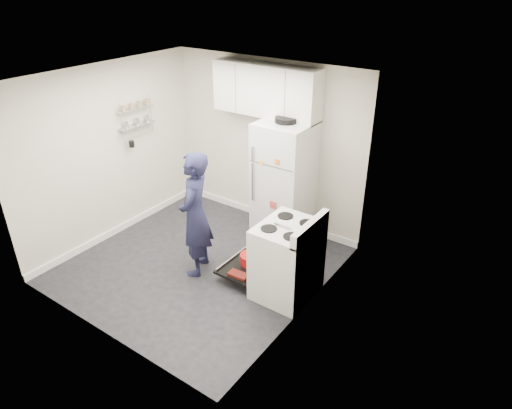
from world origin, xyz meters
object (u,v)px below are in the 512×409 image
Objects in this scene: open_oven_door at (248,263)px; electric_range at (286,261)px; refrigerator at (284,182)px; person at (195,215)px.

electric_range is at bearing -2.23° from open_oven_door.
refrigerator is (-0.72, 1.10, 0.42)m from electric_range.
electric_range is 0.60× the size of refrigerator.
electric_range is 0.66× the size of person.
person is at bearing -168.12° from electric_range.
open_oven_door is 1.30m from refrigerator.
electric_range is at bearing 78.42° from person.
refrigerator is at bearing 123.35° from electric_range.
refrigerator is 1.10× the size of person.
electric_range is 1.57× the size of open_oven_door.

